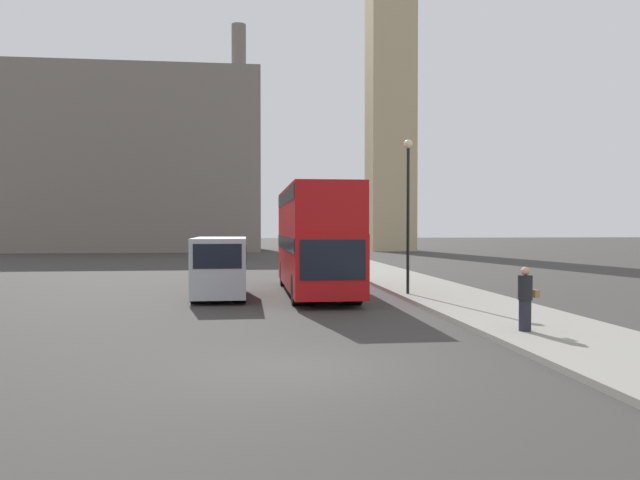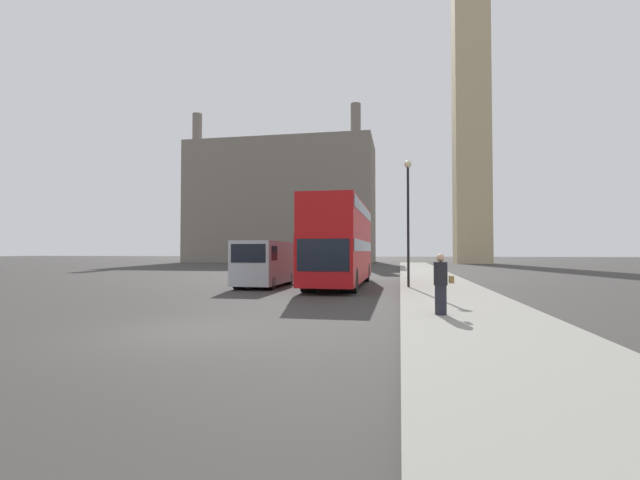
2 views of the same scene
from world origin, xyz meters
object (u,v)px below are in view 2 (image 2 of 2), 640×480
Objects in this scene: clock_tower at (470,43)px; white_van at (265,262)px; red_double_decker_bus at (341,240)px; pedestrian at (441,284)px; street_lamp at (408,205)px; parked_sedan at (340,261)px.

clock_tower reaches higher than white_van.
clock_tower is 59.63m from red_double_decker_bus.
street_lamp is at bearing 94.35° from pedestrian.
street_lamp is at bearing -102.37° from clock_tower.
red_double_decker_bus reaches higher than parked_sedan.
parked_sedan is (-0.16, 30.06, -0.63)m from white_van.
white_van is (-3.93, -1.15, -1.19)m from red_double_decker_bus.
clock_tower reaches higher than red_double_decker_bus.
pedestrian is 40.68m from parked_sedan.
clock_tower is 16.26× the size of parked_sedan.
red_double_decker_bus is 2.06× the size of white_van.
white_van is (-18.35, -48.82, -33.99)m from clock_tower.
pedestrian is 0.27× the size of street_lamp.
white_van is 3.19× the size of pedestrian.
clock_tower reaches higher than street_lamp.
street_lamp is 1.47× the size of parked_sedan.
red_double_decker_bus is at bearing 154.19° from street_lamp.
white_van is at bearing 130.10° from pedestrian.
pedestrian is (-10.14, -58.57, -34.31)m from clock_tower.
pedestrian is (8.21, -9.75, -0.32)m from white_van.
white_van is at bearing -89.70° from parked_sedan.
pedestrian is at bearing -85.65° from street_lamp.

